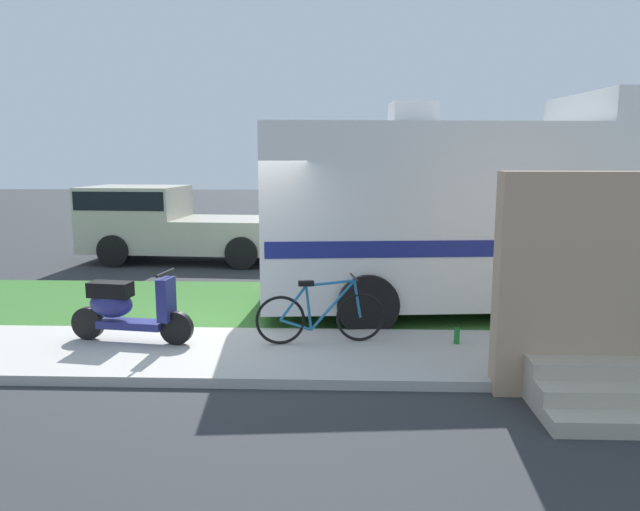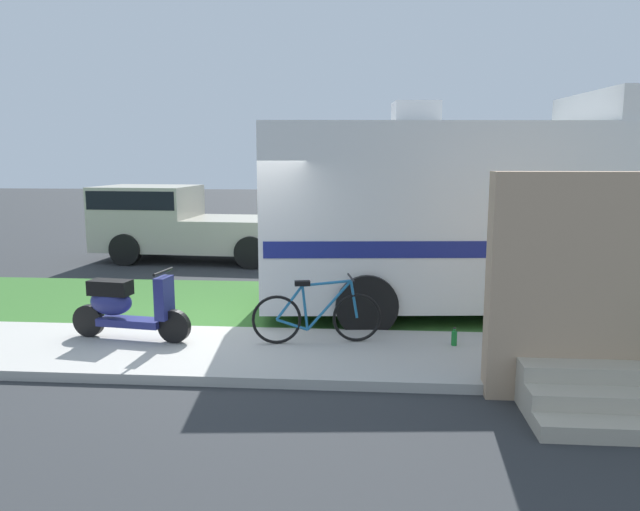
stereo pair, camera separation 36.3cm
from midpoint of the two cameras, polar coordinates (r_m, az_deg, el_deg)
ground_plane at (r=9.02m, az=-7.98°, el=-7.11°), size 80.00×80.00×0.00m
sidewalk at (r=7.89m, az=-9.88°, el=-9.12°), size 24.00×2.00×0.12m
grass_strip at (r=10.43m, az=-6.21°, el=-4.60°), size 24.00×3.40×0.08m
motorhome_rv at (r=10.04m, az=16.35°, el=4.11°), size 7.04×3.22×3.54m
scooter at (r=8.36m, az=-16.91°, el=-4.65°), size 1.70×0.55×0.97m
bicycle at (r=7.87m, az=1.04°, el=-5.75°), size 1.70×0.52×0.88m
pickup_truck_near at (r=15.25m, az=-12.48°, el=3.23°), size 5.24×2.35×1.85m
porch_steps at (r=6.81m, az=25.65°, el=-4.94°), size 2.00×1.26×2.40m
bottle_green at (r=8.07m, az=13.97°, el=-7.64°), size 0.07×0.07×0.24m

